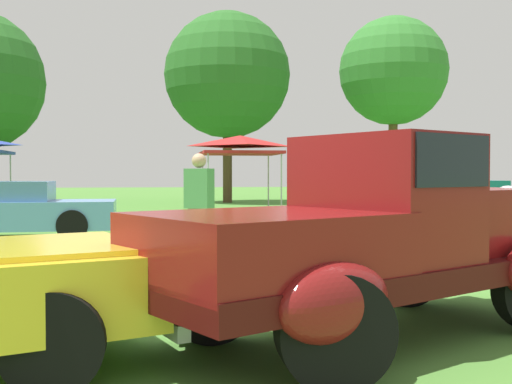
{
  "coord_description": "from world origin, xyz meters",
  "views": [
    {
      "loc": [
        -1.34,
        -5.52,
        1.38
      ],
      "look_at": [
        -0.08,
        2.34,
        1.15
      ],
      "focal_mm": 44.26,
      "sensor_mm": 36.0,
      "label": 1
    }
  ],
  "objects_px": {
    "show_car_skyblue": "(13,210)",
    "feature_pickup_truck": "(377,236)",
    "show_car_teal": "(464,206)",
    "canopy_tent_center_field": "(240,144)",
    "spectator_by_row": "(199,205)"
  },
  "relations": [
    {
      "from": "show_car_teal",
      "to": "spectator_by_row",
      "type": "distance_m",
      "value": 8.42
    },
    {
      "from": "spectator_by_row",
      "to": "feature_pickup_truck",
      "type": "bearing_deg",
      "value": -75.34
    },
    {
      "from": "show_car_skyblue",
      "to": "show_car_teal",
      "type": "xyz_separation_m",
      "value": [
        10.48,
        0.33,
        0.0
      ]
    },
    {
      "from": "show_car_skyblue",
      "to": "feature_pickup_truck",
      "type": "bearing_deg",
      "value": -62.0
    },
    {
      "from": "show_car_teal",
      "to": "show_car_skyblue",
      "type": "bearing_deg",
      "value": -178.18
    },
    {
      "from": "feature_pickup_truck",
      "to": "show_car_teal",
      "type": "bearing_deg",
      "value": 59.02
    },
    {
      "from": "show_car_teal",
      "to": "canopy_tent_center_field",
      "type": "bearing_deg",
      "value": 122.52
    },
    {
      "from": "canopy_tent_center_field",
      "to": "feature_pickup_truck",
      "type": "bearing_deg",
      "value": -93.72
    },
    {
      "from": "show_car_teal",
      "to": "feature_pickup_truck",
      "type": "bearing_deg",
      "value": -120.98
    },
    {
      "from": "feature_pickup_truck",
      "to": "spectator_by_row",
      "type": "bearing_deg",
      "value": 104.66
    },
    {
      "from": "show_car_skyblue",
      "to": "canopy_tent_center_field",
      "type": "xyz_separation_m",
      "value": [
        5.91,
        7.51,
        1.82
      ]
    },
    {
      "from": "feature_pickup_truck",
      "to": "spectator_by_row",
      "type": "xyz_separation_m",
      "value": [
        -1.18,
        4.5,
        0.05
      ]
    },
    {
      "from": "show_car_teal",
      "to": "canopy_tent_center_field",
      "type": "relative_size",
      "value": 1.62
    },
    {
      "from": "feature_pickup_truck",
      "to": "show_car_skyblue",
      "type": "xyz_separation_m",
      "value": [
        -4.83,
        9.08,
        -0.26
      ]
    },
    {
      "from": "canopy_tent_center_field",
      "to": "show_car_skyblue",
      "type": "bearing_deg",
      "value": -128.2
    }
  ]
}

